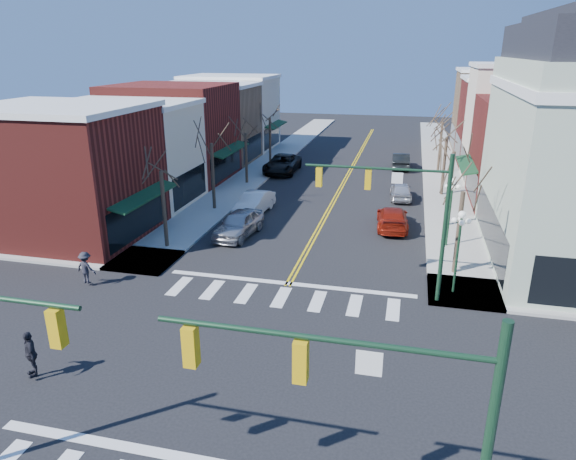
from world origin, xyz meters
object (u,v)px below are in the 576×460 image
Objects in this scene: lamppost_corner at (459,238)px; car_right_near at (392,218)px; car_right_mid at (401,191)px; car_left_near at (239,224)px; car_left_mid at (254,203)px; pedestrian_dark_b at (86,268)px; lamppost_midblock at (451,201)px; car_right_far at (401,161)px; pedestrian_dark_a at (30,354)px; car_left_far at (282,164)px.

car_right_near is (-3.40, 9.38, -2.24)m from lamppost_corner.
car_left_near is at bearing 44.06° from car_right_mid.
car_left_near is (-13.00, 5.54, -2.14)m from lamppost_corner.
car_right_near is at bearing 0.17° from car_left_mid.
lamppost_midblock is at bearing -143.93° from pedestrian_dark_b.
car_right_near is at bearing -131.65° from pedestrian_dark_b.
lamppost_midblock is 21.99m from car_right_far.
lamppost_corner is 2.41× the size of pedestrian_dark_a.
car_left_near is 4.86m from car_left_mid.
car_left_near is at bearing 17.77° from car_right_near.
car_left_far is at bearing 102.14° from car_left_near.
lamppost_corner is 18.95m from pedestrian_dark_a.
car_right_far is at bearing -94.01° from car_right_near.
car_left_near reaches higher than car_left_mid.
pedestrian_dark_b reaches higher than car_left_mid.
car_left_far is at bearing -35.09° from car_right_mid.
lamppost_midblock is at bearing 102.36° from car_right_mid.
car_right_far is at bearing 21.15° from car_left_far.
car_left_near is 2.68× the size of pedestrian_dark_a.
lamppost_midblock is 0.92× the size of car_left_mid.
car_left_far is at bearing 18.88° from car_right_far.
lamppost_midblock is 22.59m from car_left_far.
lamppost_corner is 17.12m from car_left_mid.
pedestrian_dark_a is at bearing -89.68° from car_left_mid.
pedestrian_dark_a reaches higher than car_left_near.
car_left_mid is 1.16× the size of car_right_mid.
lamppost_corner is 17.15m from car_right_mid.
car_left_near is 14.97m from car_right_mid.
car_left_far is (-14.60, 17.11, -2.10)m from lamppost_midblock.
lamppost_corner is 2.56× the size of pedestrian_dark_b.
car_left_near is 1.02× the size of car_left_mid.
lamppost_corner is at bearing -59.01° from car_left_far.
lamppost_corner is 18.60m from pedestrian_dark_b.
car_left_mid is at bearing 142.31° from lamppost_corner.
lamppost_midblock reaches higher than car_right_near.
car_right_mid is at bearing -119.35° from pedestrian_dark_b.
lamppost_midblock reaches higher than car_left_mid.
lamppost_corner is at bearing -161.96° from pedestrian_dark_b.
pedestrian_dark_b is (-3.60, -26.91, 0.13)m from car_left_far.
car_right_mid is at bearing -31.57° from car_left_far.
car_right_near is 7.35m from car_right_mid.
pedestrian_dark_b is (-5.20, -8.84, 0.18)m from car_left_near.
car_left_mid reaches higher than car_right_near.
pedestrian_dark_a is (-15.50, -10.72, -1.92)m from lamppost_corner.
pedestrian_dark_a reaches higher than car_left_mid.
pedestrian_dark_b reaches higher than car_left_far.
lamppost_corner reaches higher than pedestrian_dark_b.
lamppost_midblock reaches higher than car_right_far.
lamppost_midblock is at bearing 90.00° from pedestrian_dark_a.
car_left_near is 10.26m from pedestrian_dark_b.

